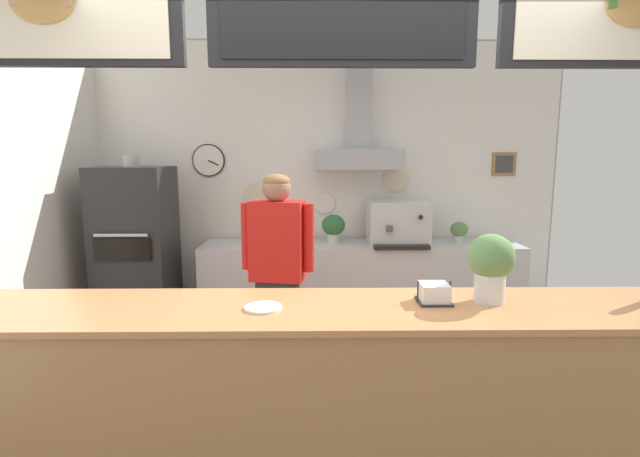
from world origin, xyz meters
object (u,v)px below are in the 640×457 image
object	(u,v)px
condiment_plate	(263,308)
shop_worker	(278,274)
potted_rosemary	(333,226)
espresso_machine	(397,223)
pizza_oven	(137,256)
potted_sage	(459,231)
napkin_holder	(434,294)
basil_vase	(491,266)
potted_oregano	(275,233)

from	to	relation	value
condiment_plate	shop_worker	bearing A→B (deg)	91.62
shop_worker	potted_rosemary	distance (m)	1.33
espresso_machine	potted_rosemary	xyz separation A→B (m)	(-0.63, 0.06, -0.05)
pizza_oven	potted_sage	xyz separation A→B (m)	(3.11, 0.33, 0.18)
espresso_machine	napkin_holder	size ratio (longest dim) A/B	3.60
shop_worker	potted_rosemary	world-z (taller)	shop_worker
potted_rosemary	napkin_holder	bearing A→B (deg)	-81.58
potted_rosemary	condiment_plate	bearing A→B (deg)	-99.31
pizza_oven	shop_worker	xyz separation A→B (m)	(1.38, -0.90, 0.06)
shop_worker	espresso_machine	distance (m)	1.62
espresso_machine	condiment_plate	xyz separation A→B (m)	(-1.06, -2.54, -0.02)
potted_rosemary	potted_sage	world-z (taller)	potted_rosemary
pizza_oven	potted_rosemary	world-z (taller)	pizza_oven
basil_vase	pizza_oven	bearing A→B (deg)	138.71
pizza_oven	basil_vase	world-z (taller)	pizza_oven
napkin_holder	basil_vase	bearing A→B (deg)	0.10
shop_worker	espresso_machine	size ratio (longest dim) A/B	2.82
pizza_oven	napkin_holder	world-z (taller)	pizza_oven
basil_vase	condiment_plate	bearing A→B (deg)	-175.38
condiment_plate	napkin_holder	bearing A→B (deg)	6.09
potted_rosemary	condiment_plate	distance (m)	2.64
espresso_machine	potted_sage	distance (m)	0.64
espresso_machine	shop_worker	bearing A→B (deg)	-133.00
pizza_oven	potted_sage	size ratio (longest dim) A/B	8.28
potted_rosemary	potted_oregano	xyz separation A→B (m)	(-0.59, -0.01, -0.06)
shop_worker	potted_sage	bearing A→B (deg)	-134.18
espresso_machine	basil_vase	world-z (taller)	basil_vase
potted_sage	basil_vase	xyz separation A→B (m)	(-0.63, -2.51, 0.24)
shop_worker	napkin_holder	world-z (taller)	shop_worker
potted_sage	napkin_holder	xyz separation A→B (m)	(-0.89, -2.51, 0.11)
potted_sage	napkin_holder	bearing A→B (deg)	-109.52
shop_worker	potted_oregano	distance (m)	1.24
potted_oregano	condiment_plate	world-z (taller)	same
napkin_holder	pizza_oven	bearing A→B (deg)	135.51
condiment_plate	napkin_holder	distance (m)	0.80
pizza_oven	espresso_machine	size ratio (longest dim) A/B	3.04
condiment_plate	potted_rosemary	bearing A→B (deg)	80.69
potted_oregano	basil_vase	bearing A→B (deg)	-64.00
potted_rosemary	basil_vase	size ratio (longest dim) A/B	0.87
shop_worker	pizza_oven	bearing A→B (deg)	-22.65
potted_sage	shop_worker	bearing A→B (deg)	-144.59
espresso_machine	napkin_holder	xyz separation A→B (m)	(-0.26, -2.45, 0.02)
potted_rosemary	napkin_holder	xyz separation A→B (m)	(0.37, -2.52, 0.06)
potted_oregano	basil_vase	xyz separation A→B (m)	(1.22, -2.51, 0.26)
napkin_holder	basil_vase	distance (m)	0.30
shop_worker	napkin_holder	size ratio (longest dim) A/B	10.17
condiment_plate	pizza_oven	bearing A→B (deg)	122.09
potted_rosemary	potted_sage	size ratio (longest dim) A/B	1.33
potted_sage	potted_oregano	size ratio (longest dim) A/B	1.07
condiment_plate	basil_vase	distance (m)	1.08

